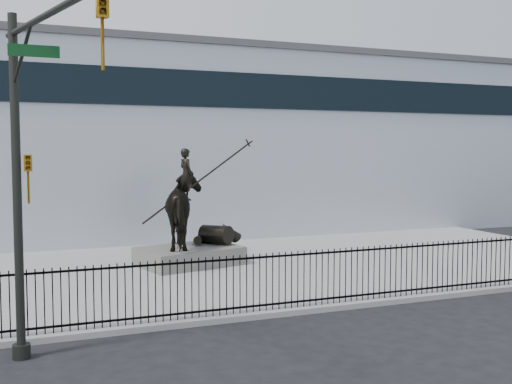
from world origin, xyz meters
name	(u,v)px	position (x,y,z in m)	size (l,w,h in m)	color
ground	(327,325)	(0.00, 0.00, 0.00)	(120.00, 120.00, 0.00)	black
plaza	(233,269)	(0.00, 7.00, 0.07)	(30.00, 12.00, 0.15)	#969693
building	(154,146)	(0.00, 20.00, 4.50)	(44.00, 14.00, 9.00)	#B6BCC6
picket_fence	(305,278)	(0.00, 1.25, 0.90)	(22.10, 0.10, 1.50)	black
statue_plinth	(189,256)	(-1.31, 7.99, 0.47)	(3.45, 2.37, 0.65)	#55534E
equestrian_statue	(191,210)	(-1.25, 8.00, 2.15)	(4.31, 3.20, 3.74)	black
traffic_signal_left	(30,164)	(-6.75, -0.62, 4.03)	(1.52, 4.84, 7.00)	black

